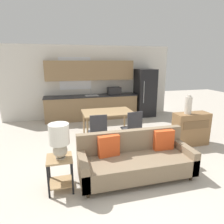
{
  "coord_description": "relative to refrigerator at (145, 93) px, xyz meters",
  "views": [
    {
      "loc": [
        -1.15,
        -2.98,
        2.14
      ],
      "look_at": [
        0.05,
        1.5,
        0.95
      ],
      "focal_mm": 32.0,
      "sensor_mm": 36.0,
      "label": 1
    }
  ],
  "objects": [
    {
      "name": "ground_plane",
      "position": [
        -2.11,
        -4.22,
        -0.92
      ],
      "size": [
        20.0,
        20.0,
        0.0
      ],
      "primitive_type": "plane",
      "color": "beige"
    },
    {
      "name": "wall_back",
      "position": [
        -2.12,
        0.41,
        0.44
      ],
      "size": [
        6.4,
        0.07,
        2.7
      ],
      "color": "silver",
      "rests_on": "ground_plane"
    },
    {
      "name": "kitchen_counter",
      "position": [
        -2.1,
        0.11,
        -0.07
      ],
      "size": [
        3.43,
        0.65,
        2.15
      ],
      "color": "#8E704C",
      "rests_on": "ground_plane"
    },
    {
      "name": "refrigerator",
      "position": [
        0.0,
        0.0,
        0.0
      ],
      "size": [
        0.71,
        0.75,
        1.83
      ],
      "color": "black",
      "rests_on": "ground_plane"
    },
    {
      "name": "dining_table",
      "position": [
        -1.98,
        -1.92,
        -0.22
      ],
      "size": [
        1.39,
        0.92,
        0.76
      ],
      "color": "tan",
      "rests_on": "ground_plane"
    },
    {
      "name": "couch",
      "position": [
        -1.96,
        -4.0,
        -0.58
      ],
      "size": [
        2.12,
        0.8,
        0.84
      ],
      "color": "#3D2D1E",
      "rests_on": "ground_plane"
    },
    {
      "name": "side_table",
      "position": [
        -3.33,
        -4.07,
        -0.52
      ],
      "size": [
        0.42,
        0.42,
        0.59
      ],
      "color": "tan",
      "rests_on": "ground_plane"
    },
    {
      "name": "table_lamp",
      "position": [
        -3.31,
        -4.1,
        0.02
      ],
      "size": [
        0.33,
        0.33,
        0.59
      ],
      "color": "#B2A893",
      "rests_on": "side_table"
    },
    {
      "name": "credenza",
      "position": [
        -0.01,
        -2.98,
        -0.49
      ],
      "size": [
        0.91,
        0.39,
        0.85
      ],
      "color": "olive",
      "rests_on": "ground_plane"
    },
    {
      "name": "vase",
      "position": [
        -0.17,
        -3.0,
        0.15
      ],
      "size": [
        0.17,
        0.17,
        0.48
      ],
      "color": "beige",
      "rests_on": "credenza"
    },
    {
      "name": "dining_chair_near_right",
      "position": [
        -1.53,
        -2.72,
        -0.4
      ],
      "size": [
        0.46,
        0.46,
        0.94
      ],
      "rotation": [
        0.0,
        0.0,
        3.25
      ],
      "color": "#38383D",
      "rests_on": "ground_plane"
    },
    {
      "name": "dining_chair_near_left",
      "position": [
        -2.43,
        -2.77,
        -0.4
      ],
      "size": [
        0.43,
        0.43,
        0.94
      ],
      "rotation": [
        0.0,
        0.0,
        3.11
      ],
      "color": "#38383D",
      "rests_on": "ground_plane"
    }
  ]
}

